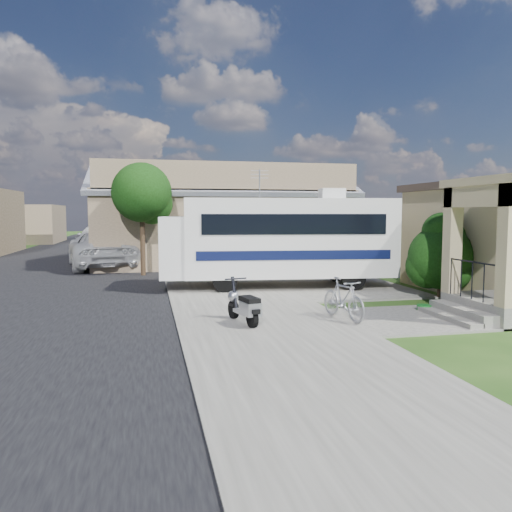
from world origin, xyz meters
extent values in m
plane|color=#1C3E10|center=(0.00, 0.00, 0.00)|extent=(120.00, 120.00, 0.00)
cube|color=black|center=(-7.50, 10.00, 0.01)|extent=(9.00, 80.00, 0.02)
cube|color=#5B5952|center=(-1.00, 10.00, 0.03)|extent=(4.00, 80.00, 0.06)
cube|color=#5B5952|center=(1.50, 4.50, 0.03)|extent=(7.00, 6.00, 0.05)
cube|color=#5B5952|center=(3.00, -1.00, 0.03)|extent=(4.00, 3.00, 0.05)
cube|color=black|center=(5.48, 2.70, 1.70)|extent=(0.04, 1.10, 1.20)
cube|color=#5B5952|center=(4.70, -1.30, 0.25)|extent=(1.60, 2.40, 0.50)
cube|color=#5B5952|center=(3.70, -1.30, 0.16)|extent=(0.40, 2.16, 0.32)
cube|color=#5B5952|center=(3.35, -1.30, 0.08)|extent=(0.35, 2.16, 0.16)
cube|color=tan|center=(4.08, -0.28, 1.85)|extent=(0.35, 0.35, 2.70)
cube|color=tan|center=(4.08, -2.33, 1.85)|extent=(0.35, 0.35, 2.70)
cube|color=tan|center=(4.08, -1.30, 2.95)|extent=(0.35, 2.40, 0.50)
cube|color=tan|center=(4.90, -1.30, 3.30)|extent=(2.10, 2.70, 0.20)
cylinder|color=black|center=(3.95, -1.30, 1.40)|extent=(0.04, 1.70, 0.04)
cube|color=brown|center=(0.00, 14.00, 1.80)|extent=(12.00, 8.00, 3.60)
cube|color=#595D65|center=(0.00, 12.00, 4.15)|extent=(12.50, 4.40, 1.78)
cube|color=#595D65|center=(0.00, 16.00, 4.15)|extent=(12.50, 4.40, 1.78)
cube|color=#595D65|center=(0.00, 14.00, 4.85)|extent=(12.50, 0.50, 0.22)
cube|color=brown|center=(0.00, 10.10, 4.15)|extent=(11.76, 0.20, 1.30)
cube|color=brown|center=(-15.00, 34.00, 1.60)|extent=(8.00, 7.00, 3.20)
cylinder|color=black|center=(-3.80, 9.00, 1.57)|extent=(0.20, 0.20, 3.15)
sphere|color=black|center=(-3.80, 9.00, 3.38)|extent=(2.40, 2.40, 2.40)
sphere|color=black|center=(-3.40, 9.20, 2.93)|extent=(1.68, 1.68, 1.68)
cylinder|color=black|center=(-3.80, 19.00, 1.65)|extent=(0.20, 0.20, 3.29)
sphere|color=black|center=(-3.80, 19.00, 3.53)|extent=(2.40, 2.40, 2.40)
sphere|color=black|center=(-3.40, 19.20, 3.06)|extent=(1.68, 1.68, 1.68)
cylinder|color=black|center=(-3.80, 28.00, 1.50)|extent=(0.20, 0.20, 3.01)
sphere|color=black|center=(-3.80, 28.00, 3.22)|extent=(2.40, 2.40, 2.40)
sphere|color=black|center=(-3.40, 28.20, 2.79)|extent=(1.68, 1.68, 1.68)
cube|color=silver|center=(1.10, 4.63, 1.74)|extent=(7.18, 3.20, 2.58)
cube|color=silver|center=(-2.76, 5.04, 1.44)|extent=(1.04, 2.43, 1.99)
cube|color=black|center=(-2.93, 5.06, 1.99)|extent=(0.28, 2.11, 0.89)
cube|color=black|center=(0.97, 3.38, 2.20)|extent=(5.88, 0.65, 0.65)
cube|color=black|center=(1.23, 5.88, 2.20)|extent=(5.88, 0.65, 0.65)
cube|color=#0A1034|center=(0.97, 3.39, 1.22)|extent=(6.23, 0.67, 0.30)
cube|color=#0A1034|center=(1.23, 5.88, 1.22)|extent=(6.23, 0.67, 0.30)
cube|color=silver|center=(2.58, 4.48, 3.21)|extent=(0.86, 0.77, 0.35)
cylinder|color=#A4A5AB|center=(0.11, 4.74, 3.53)|extent=(0.04, 0.04, 0.99)
cylinder|color=black|center=(-1.23, 3.78, 0.45)|extent=(0.82, 0.36, 0.80)
cylinder|color=black|center=(-1.00, 5.95, 0.45)|extent=(0.82, 0.36, 0.80)
cylinder|color=black|center=(2.92, 3.34, 0.45)|extent=(0.82, 0.36, 0.80)
cylinder|color=black|center=(3.15, 5.52, 0.45)|extent=(0.82, 0.36, 0.80)
cylinder|color=black|center=(4.94, 1.57, 0.38)|extent=(0.15, 0.15, 0.76)
sphere|color=black|center=(4.94, 1.57, 1.24)|extent=(1.91, 1.91, 1.91)
sphere|color=black|center=(5.32, 1.86, 1.62)|extent=(1.53, 1.53, 1.53)
sphere|color=black|center=(4.66, 1.76, 0.95)|extent=(1.34, 1.34, 1.34)
sphere|color=black|center=(5.13, 1.28, 0.86)|extent=(1.14, 1.14, 1.14)
sphere|color=black|center=(4.94, 1.57, 2.00)|extent=(1.14, 1.14, 1.14)
cylinder|color=black|center=(-1.39, -1.22, 0.27)|extent=(0.21, 0.44, 0.43)
cylinder|color=black|center=(-1.63, -0.18, 0.27)|extent=(0.21, 0.44, 0.43)
cube|color=#A4A5AB|center=(-1.50, -0.75, 0.33)|extent=(0.40, 0.58, 0.08)
cube|color=#A4A5AB|center=(-1.41, -1.12, 0.47)|extent=(0.44, 0.59, 0.29)
cube|color=black|center=(-1.42, -1.08, 0.66)|extent=(0.41, 0.63, 0.12)
cube|color=black|center=(-1.36, -1.36, 0.45)|extent=(0.21, 0.23, 0.10)
cylinder|color=black|center=(-1.62, -0.25, 0.66)|extent=(0.15, 0.34, 0.81)
sphere|color=#A4A5AB|center=(-1.63, -0.18, 0.59)|extent=(0.27, 0.27, 0.27)
sphere|color=black|center=(-1.65, -0.11, 0.59)|extent=(0.12, 0.12, 0.12)
cylinder|color=black|center=(-1.60, -0.32, 1.03)|extent=(0.53, 0.15, 0.03)
cube|color=black|center=(-1.63, -0.18, 0.39)|extent=(0.19, 0.29, 0.06)
imported|color=#A4A5AB|center=(0.87, -0.85, 0.49)|extent=(0.81, 1.69, 0.98)
imported|color=silver|center=(-5.70, 12.47, 0.84)|extent=(3.79, 6.42, 1.67)
imported|color=silver|center=(-6.35, 20.15, 0.94)|extent=(3.28, 6.70, 1.88)
cylinder|color=#156A21|center=(3.36, -0.22, 0.08)|extent=(0.37, 0.37, 0.17)
camera|label=1|loc=(-3.59, -11.72, 2.57)|focal=35.00mm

